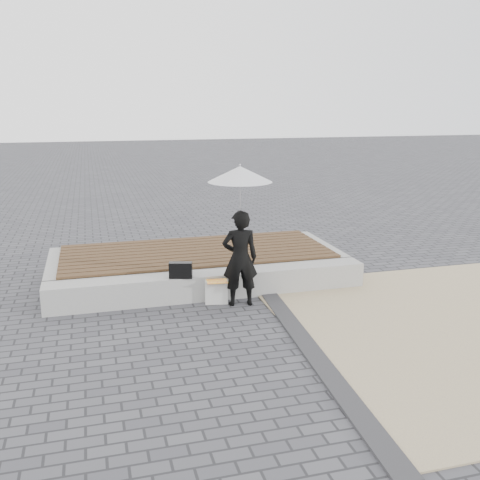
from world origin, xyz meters
The scene contains 11 objects.
ground centered at (0.00, 0.00, 0.00)m, with size 80.00×80.00×0.00m, color #47474C.
terrazzo_zone centered at (3.20, -0.50, 0.01)m, with size 5.00×5.00×0.02m, color tan.
edging_band centered at (0.75, -0.50, 0.02)m, with size 0.25×5.20×0.04m, color #303032.
seating_ledge centered at (0.00, 1.60, 0.20)m, with size 5.00×0.45×0.40m, color #A3A29D.
timber_platform centered at (0.00, 2.80, 0.20)m, with size 5.00×2.00×0.40m, color #A7A7A2.
timber_decking centered at (0.00, 2.80, 0.42)m, with size 4.60×2.00×0.04m, color #503B22, non-canonical shape.
woman centered at (0.34, 1.15, 0.72)m, with size 0.53×0.35×1.44m, color black.
parasol centered at (0.34, 1.15, 1.96)m, with size 0.92×0.92×1.18m.
handbag centered at (-0.50, 1.44, 0.52)m, with size 0.34×0.12×0.24m, color black.
canvas_tote centered at (0.01, 1.29, 0.18)m, with size 0.34×0.14×0.36m, color beige.
magazine centered at (0.01, 1.24, 0.36)m, with size 0.30×0.22×0.01m, color red.
Camera 1 is at (-1.72, -6.33, 2.93)m, focal length 40.97 mm.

